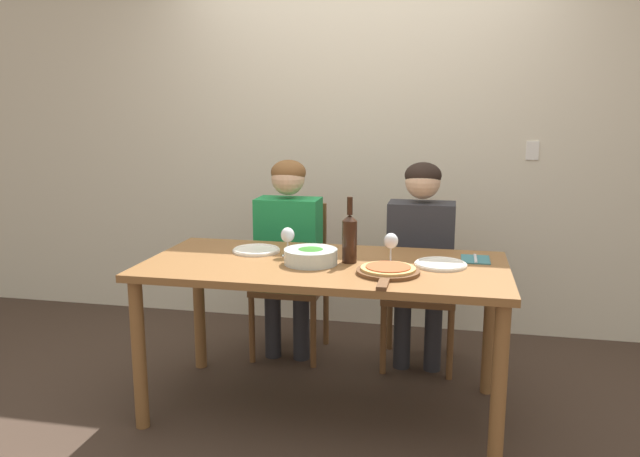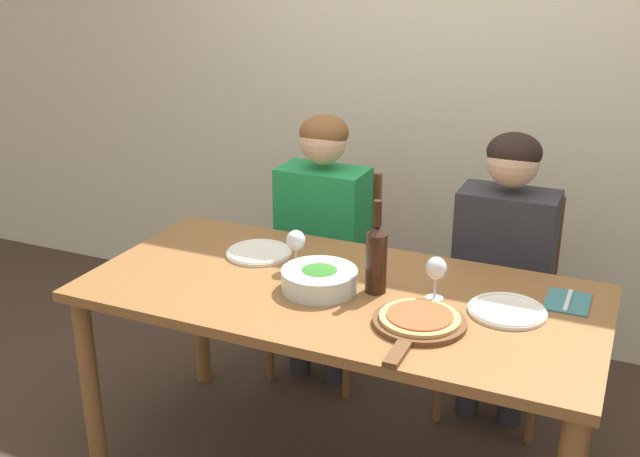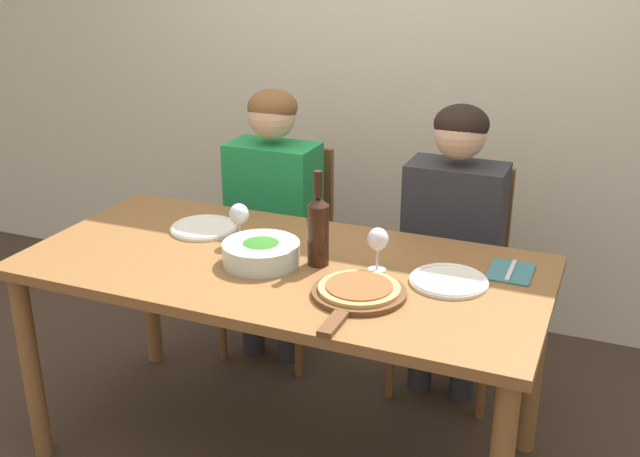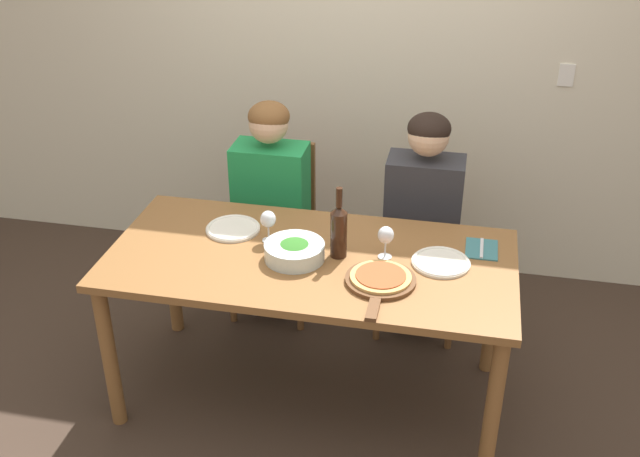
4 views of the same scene
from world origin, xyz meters
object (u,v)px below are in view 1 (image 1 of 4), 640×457
wine_bottle (350,237)px  wine_glass_right (391,242)px  fork_on_napkin (475,259)px  pizza_on_board (388,271)px  chair_left (293,273)px  broccoli_bowl (311,256)px  chair_right (420,280)px  wine_glass_left (288,236)px  person_man (421,246)px  person_woman (288,240)px  dinner_plate_right (441,264)px  dinner_plate_left (256,250)px

wine_bottle → wine_glass_right: size_ratio=2.16×
fork_on_napkin → pizza_on_board: bearing=-138.3°
chair_left → broccoli_bowl: chair_left is taller
chair_left → chair_right: bearing=0.0°
chair_right → pizza_on_board: 0.96m
pizza_on_board → fork_on_napkin: pizza_on_board is taller
wine_glass_left → fork_on_napkin: 0.95m
wine_bottle → fork_on_napkin: bearing=16.3°
chair_left → pizza_on_board: 1.18m
person_man → wine_glass_left: (-0.65, -0.56, 0.15)m
person_woman → fork_on_napkin: bearing=-21.9°
chair_right → fork_on_napkin: 0.68m
chair_left → person_woman: person_woman is taller
broccoli_bowl → wine_glass_left: bearing=140.2°
broccoli_bowl → dinner_plate_right: 0.63m
chair_left → dinner_plate_left: chair_left is taller
fork_on_napkin → wine_glass_left: bearing=-172.8°
wine_bottle → wine_glass_right: (0.20, 0.02, -0.02)m
chair_right → wine_bottle: (-0.32, -0.73, 0.40)m
dinner_plate_left → dinner_plate_right: bearing=-6.1°
pizza_on_board → wine_glass_left: wine_glass_left is taller
dinner_plate_right → pizza_on_board: 0.31m
person_woman → wine_bottle: 0.80m
person_man → broccoli_bowl: person_man is taller
person_man → wine_bottle: bearing=-117.3°
person_woman → wine_bottle: bearing=-52.3°
wine_glass_right → wine_bottle: bearing=-173.3°
fork_on_napkin → wine_bottle: bearing=-163.7°
person_woman → dinner_plate_left: bearing=-94.9°
chair_left → dinner_plate_right: (0.92, -0.71, 0.29)m
chair_right → dinner_plate_left: (-0.84, -0.60, 0.29)m
broccoli_bowl → fork_on_napkin: broccoli_bowl is taller
person_man → dinner_plate_left: person_man is taller
broccoli_bowl → wine_glass_right: (0.38, 0.09, 0.07)m
chair_left → wine_glass_left: bearing=-77.6°
chair_right → person_man: size_ratio=0.76×
broccoli_bowl → pizza_on_board: (0.39, -0.11, -0.02)m
broccoli_bowl → fork_on_napkin: bearing=17.1°
chair_right → person_man: bearing=-90.0°
chair_left → fork_on_napkin: (1.09, -0.55, 0.28)m
chair_left → wine_bottle: (0.48, -0.73, 0.40)m
dinner_plate_right → pizza_on_board: (-0.23, -0.20, 0.01)m
person_man → wine_glass_left: 0.87m
chair_left → wine_glass_left: (0.15, -0.67, 0.38)m
chair_right → chair_left: bearing=180.0°
person_woman → wine_glass_left: size_ratio=8.07×
wine_bottle → fork_on_napkin: (0.61, 0.18, -0.12)m
chair_left → chair_right: 0.79m
person_man → fork_on_napkin: bearing=-56.2°
person_man → wine_glass_right: size_ratio=8.07×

